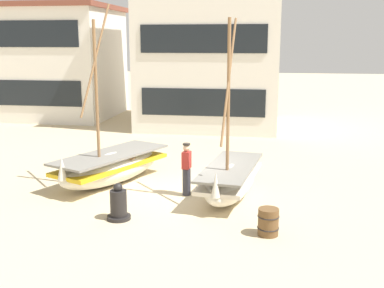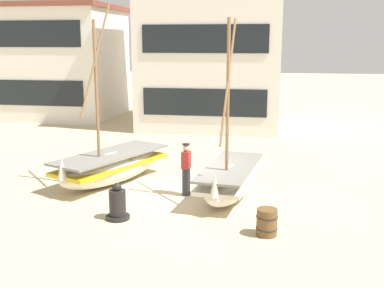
{
  "view_description": "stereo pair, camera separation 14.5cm",
  "coord_description": "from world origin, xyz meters",
  "px_view_note": "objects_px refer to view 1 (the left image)",
  "views": [
    {
      "loc": [
        2.5,
        -14.47,
        4.81
      ],
      "look_at": [
        0.0,
        1.0,
        1.4
      ],
      "focal_mm": 44.42,
      "sensor_mm": 36.0,
      "label": 1
    },
    {
      "loc": [
        2.64,
        -14.44,
        4.81
      ],
      "look_at": [
        0.0,
        1.0,
        1.4
      ],
      "focal_mm": 44.42,
      "sensor_mm": 36.0,
      "label": 2
    }
  ],
  "objects_px": {
    "fisherman_by_hull": "(187,170)",
    "harbor_building_annex": "(48,61)",
    "capstan_winch": "(119,205)",
    "harbor_building_main": "(211,39)",
    "wooden_barrel": "(268,222)",
    "fishing_boat_near_left": "(111,166)",
    "fishing_boat_centre_large": "(230,179)"
  },
  "relations": [
    {
      "from": "fisherman_by_hull",
      "to": "harbor_building_annex",
      "type": "xyz_separation_m",
      "value": [
        -11.65,
        14.92,
        2.68
      ]
    },
    {
      "from": "harbor_building_annex",
      "to": "capstan_winch",
      "type": "bearing_deg",
      "value": -59.55
    },
    {
      "from": "harbor_building_main",
      "to": "fisherman_by_hull",
      "type": "bearing_deg",
      "value": -86.35
    },
    {
      "from": "capstan_winch",
      "to": "fisherman_by_hull",
      "type": "bearing_deg",
      "value": 57.95
    },
    {
      "from": "wooden_barrel",
      "to": "fisherman_by_hull",
      "type": "bearing_deg",
      "value": 132.39
    },
    {
      "from": "fisherman_by_hull",
      "to": "harbor_building_annex",
      "type": "distance_m",
      "value": 19.11
    },
    {
      "from": "harbor_building_annex",
      "to": "wooden_barrel",
      "type": "bearing_deg",
      "value": -51.28
    },
    {
      "from": "fishing_boat_near_left",
      "to": "harbor_building_annex",
      "type": "relative_size",
      "value": 0.68
    },
    {
      "from": "fisherman_by_hull",
      "to": "harbor_building_main",
      "type": "bearing_deg",
      "value": 93.65
    },
    {
      "from": "capstan_winch",
      "to": "harbor_building_annex",
      "type": "relative_size",
      "value": 0.12
    },
    {
      "from": "capstan_winch",
      "to": "harbor_building_annex",
      "type": "xyz_separation_m",
      "value": [
        -10.16,
        17.29,
        3.11
      ]
    },
    {
      "from": "fishing_boat_near_left",
      "to": "harbor_building_main",
      "type": "bearing_deg",
      "value": 80.81
    },
    {
      "from": "fishing_boat_centre_large",
      "to": "capstan_winch",
      "type": "bearing_deg",
      "value": -139.93
    },
    {
      "from": "fishing_boat_near_left",
      "to": "wooden_barrel",
      "type": "xyz_separation_m",
      "value": [
        5.38,
        -3.73,
        -0.24
      ]
    },
    {
      "from": "fisherman_by_hull",
      "to": "capstan_winch",
      "type": "bearing_deg",
      "value": -122.05
    },
    {
      "from": "wooden_barrel",
      "to": "harbor_building_main",
      "type": "xyz_separation_m",
      "value": [
        -3.41,
        15.91,
        4.57
      ]
    },
    {
      "from": "wooden_barrel",
      "to": "capstan_winch",
      "type": "bearing_deg",
      "value": 173.61
    },
    {
      "from": "fisherman_by_hull",
      "to": "wooden_barrel",
      "type": "distance_m",
      "value": 3.86
    },
    {
      "from": "fishing_boat_centre_large",
      "to": "fisherman_by_hull",
      "type": "height_order",
      "value": "fishing_boat_centre_large"
    },
    {
      "from": "wooden_barrel",
      "to": "harbor_building_annex",
      "type": "relative_size",
      "value": 0.08
    },
    {
      "from": "fishing_boat_near_left",
      "to": "fishing_boat_centre_large",
      "type": "relative_size",
      "value": 1.09
    },
    {
      "from": "fishing_boat_centre_large",
      "to": "harbor_building_annex",
      "type": "distance_m",
      "value": 19.99
    },
    {
      "from": "fishing_boat_centre_large",
      "to": "harbor_building_annex",
      "type": "xyz_separation_m",
      "value": [
        -13.03,
        14.87,
        2.94
      ]
    },
    {
      "from": "wooden_barrel",
      "to": "harbor_building_main",
      "type": "height_order",
      "value": "harbor_building_main"
    },
    {
      "from": "fishing_boat_near_left",
      "to": "fisherman_by_hull",
      "type": "height_order",
      "value": "fishing_boat_near_left"
    },
    {
      "from": "fisherman_by_hull",
      "to": "harbor_building_main",
      "type": "relative_size",
      "value": 0.17
    },
    {
      "from": "fishing_boat_near_left",
      "to": "wooden_barrel",
      "type": "relative_size",
      "value": 8.56
    },
    {
      "from": "fisherman_by_hull",
      "to": "capstan_winch",
      "type": "xyz_separation_m",
      "value": [
        -1.48,
        -2.37,
        -0.42
      ]
    },
    {
      "from": "fishing_boat_near_left",
      "to": "harbor_building_main",
      "type": "distance_m",
      "value": 13.07
    },
    {
      "from": "fisherman_by_hull",
      "to": "fishing_boat_centre_large",
      "type": "bearing_deg",
      "value": 1.77
    },
    {
      "from": "fisherman_by_hull",
      "to": "harbor_building_annex",
      "type": "height_order",
      "value": "harbor_building_annex"
    },
    {
      "from": "capstan_winch",
      "to": "wooden_barrel",
      "type": "bearing_deg",
      "value": -6.39
    }
  ]
}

